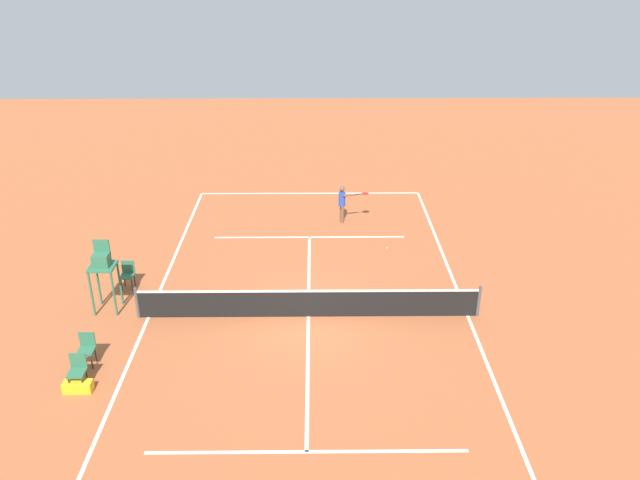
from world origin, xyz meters
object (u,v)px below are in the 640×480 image
(courtside_chair_near, at_px, (87,348))
(courtside_chair_far, at_px, (77,369))
(equipment_bag, at_px, (78,387))
(courtside_chair_mid, at_px, (128,273))
(player_serving, at_px, (343,201))
(tennis_ball, at_px, (387,248))
(umpire_chair, at_px, (102,265))

(courtside_chair_near, distance_m, courtside_chair_far, 0.99)
(courtside_chair_near, xyz_separation_m, equipment_bag, (-0.10, 1.22, -0.38))
(courtside_chair_near, bearing_deg, courtside_chair_mid, -90.13)
(courtside_chair_mid, bearing_deg, player_serving, -144.23)
(player_serving, distance_m, courtside_chair_near, 12.42)
(courtside_chair_near, height_order, courtside_chair_mid, same)
(equipment_bag, bearing_deg, courtside_chair_near, -85.36)
(tennis_ball, xyz_separation_m, courtside_chair_near, (9.20, 7.22, 0.50))
(umpire_chair, relative_size, courtside_chair_far, 2.54)
(umpire_chair, distance_m, courtside_chair_mid, 1.81)
(player_serving, bearing_deg, equipment_bag, -46.95)
(courtside_chair_near, bearing_deg, umpire_chair, -84.78)
(tennis_ball, xyz_separation_m, courtside_chair_far, (9.13, 8.21, 0.50))
(equipment_bag, bearing_deg, tennis_ball, -137.16)
(player_serving, relative_size, equipment_bag, 2.11)
(tennis_ball, bearing_deg, courtside_chair_mid, 17.41)
(tennis_ball, relative_size, umpire_chair, 0.03)
(player_serving, relative_size, courtside_chair_mid, 1.69)
(tennis_ball, height_order, courtside_chair_mid, courtside_chair_mid)
(courtside_chair_mid, xyz_separation_m, equipment_bag, (-0.09, 5.56, -0.38))
(tennis_ball, height_order, umpire_chair, umpire_chair)
(player_serving, relative_size, courtside_chair_far, 1.69)
(player_serving, bearing_deg, courtside_chair_far, -47.61)
(umpire_chair, bearing_deg, courtside_chair_far, 94.95)
(tennis_ball, distance_m, courtside_chair_far, 12.29)
(tennis_ball, height_order, courtside_chair_near, courtside_chair_near)
(tennis_ball, xyz_separation_m, courtside_chair_mid, (9.19, 2.88, 0.50))
(tennis_ball, bearing_deg, player_serving, -58.35)
(equipment_bag, bearing_deg, courtside_chair_far, -83.40)
(tennis_ball, relative_size, equipment_bag, 0.09)
(courtside_chair_far, bearing_deg, tennis_ball, -138.03)
(player_serving, height_order, umpire_chair, umpire_chair)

